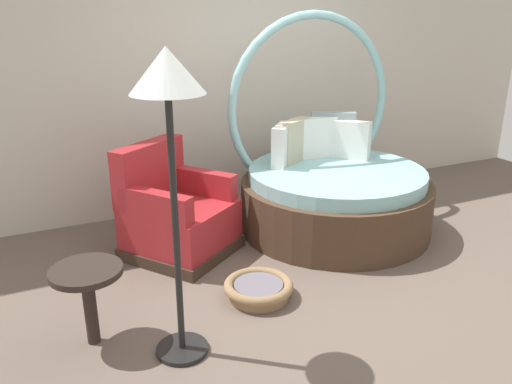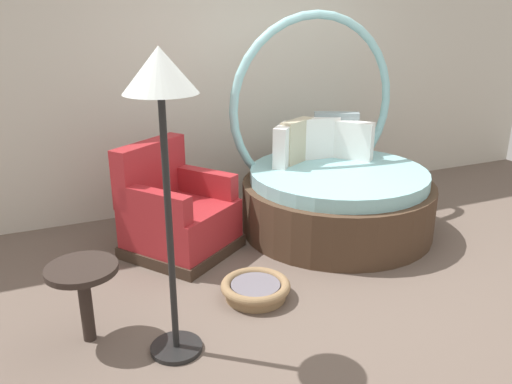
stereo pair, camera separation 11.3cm
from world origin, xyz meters
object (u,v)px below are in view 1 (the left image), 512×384
(round_daybed, at_px, (332,186))
(red_armchair, at_px, (176,216))
(pet_basket, at_px, (258,289))
(side_table, at_px, (87,282))
(floor_lamp, at_px, (169,103))

(round_daybed, bearing_deg, red_armchair, 176.81)
(pet_basket, bearing_deg, side_table, -178.11)
(red_armchair, bearing_deg, floor_lamp, -105.69)
(round_daybed, relative_size, pet_basket, 3.90)
(round_daybed, bearing_deg, side_table, -158.27)
(round_daybed, xyz_separation_m, pet_basket, (-1.20, -0.91, -0.33))
(red_armchair, relative_size, side_table, 2.14)
(pet_basket, relative_size, floor_lamp, 0.28)
(side_table, bearing_deg, round_daybed, 21.73)
(red_armchair, height_order, pet_basket, red_armchair)
(round_daybed, distance_m, side_table, 2.55)
(floor_lamp, bearing_deg, round_daybed, 33.99)
(floor_lamp, bearing_deg, red_armchair, 74.31)
(floor_lamp, bearing_deg, side_table, 145.29)
(round_daybed, bearing_deg, pet_basket, -142.89)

